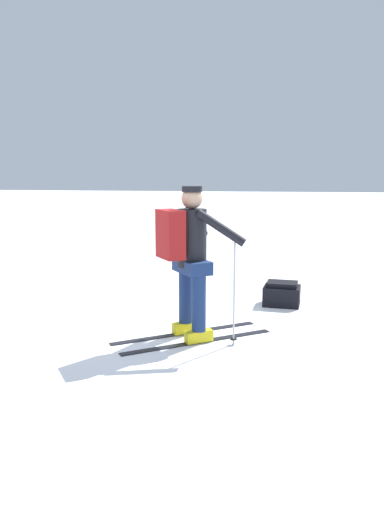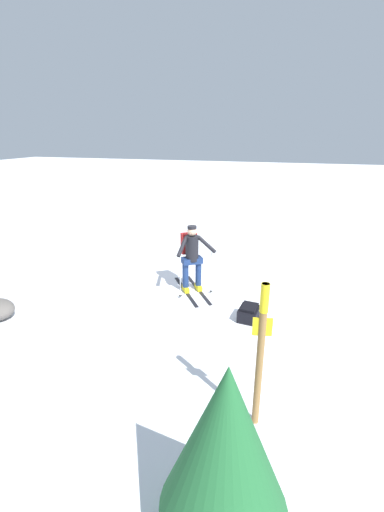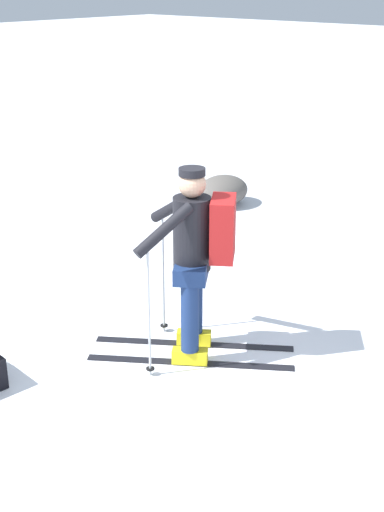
{
  "view_description": "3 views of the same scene",
  "coord_description": "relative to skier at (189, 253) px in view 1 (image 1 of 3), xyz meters",
  "views": [
    {
      "loc": [
        -5.68,
        -1.36,
        1.81
      ],
      "look_at": [
        -0.49,
        -0.49,
        0.91
      ],
      "focal_mm": 35.0,
      "sensor_mm": 36.0,
      "label": 1
    },
    {
      "loc": [
        1.8,
        -7.85,
        3.69
      ],
      "look_at": [
        -0.49,
        -0.49,
        0.91
      ],
      "focal_mm": 24.0,
      "sensor_mm": 36.0,
      "label": 2
    },
    {
      "loc": [
        3.58,
        3.1,
        3.07
      ],
      "look_at": [
        -0.49,
        -0.49,
        0.91
      ],
      "focal_mm": 50.0,
      "sensor_mm": 36.0,
      "label": 3
    }
  ],
  "objects": [
    {
      "name": "skier",
      "position": [
        0.0,
        0.0,
        0.0
      ],
      "size": [
        1.36,
        1.68,
        1.66
      ],
      "color": "black",
      "rests_on": "ground_plane"
    },
    {
      "name": "ground_plane",
      "position": [
        0.51,
        0.46,
        -0.95
      ],
      "size": [
        80.0,
        80.0,
        0.0
      ],
      "primitive_type": "plane",
      "color": "white"
    },
    {
      "name": "dropped_backpack",
      "position": [
        1.57,
        -1.02,
        -0.8
      ],
      "size": [
        0.44,
        0.52,
        0.32
      ],
      "color": "black",
      "rests_on": "ground_plane"
    }
  ]
}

